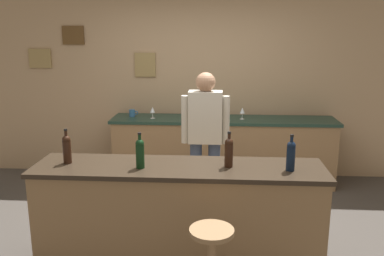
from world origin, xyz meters
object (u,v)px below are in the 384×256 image
Objects in this scene: wine_glass_a at (153,110)px; coffee_mug at (132,113)px; wine_bottle_d at (291,155)px; wine_glass_b at (242,111)px; bartender at (205,135)px; wine_bottle_a at (67,148)px; wine_bottle_b at (140,152)px; wine_bottle_c at (229,151)px.

coffee_mug is at bearing 160.49° from wine_glass_a.
wine_bottle_d is 2.10m from wine_glass_b.
wine_bottle_a is (-1.16, -0.98, 0.12)m from bartender.
wine_bottle_b reaches higher than wine_glass_a.
bartender is 5.29× the size of wine_bottle_d.
bartender is 5.29× the size of wine_bottle_b.
wine_bottle_a is at bearing -93.49° from coffee_mug.
wine_glass_b is (0.46, 1.03, 0.07)m from bartender.
wine_bottle_b is at bearing -76.36° from coffee_mug.
wine_glass_b is at bearing 97.69° from wine_bottle_d.
wine_bottle_b is (0.66, -0.09, 0.00)m from wine_bottle_a.
wine_bottle_b and wine_bottle_c have the same top height.
bartender reaches higher than wine_bottle_c.
wine_bottle_c is 2.22m from wine_glass_a.
wine_glass_b is (-0.28, 2.08, -0.05)m from wine_bottle_d.
wine_bottle_c is at bearing 6.14° from wine_bottle_b.
wine_bottle_a is 2.58m from wine_glass_b.
wine_bottle_b is 0.74m from wine_bottle_c.
wine_bottle_c is at bearing -0.24° from wine_bottle_a.
bartender reaches higher than wine_glass_a.
wine_bottle_c is 2.45× the size of coffee_mug.
wine_glass_a is (-0.23, 2.07, -0.05)m from wine_bottle_b.
wine_bottle_c is 2.03m from wine_glass_b.
wine_bottle_c reaches higher than coffee_mug.
bartender is 12.96× the size of coffee_mug.
wine_bottle_a is 1.00× the size of wine_bottle_c.
wine_bottle_c is at bearing -76.77° from bartender.
wine_bottle_c reaches higher than wine_glass_b.
bartender is at bearing 64.50° from wine_bottle_b.
coffee_mug is (-1.77, 2.16, -0.11)m from wine_bottle_d.
bartender reaches higher than coffee_mug.
wine_bottle_b is at bearing -179.24° from wine_bottle_d.
wine_bottle_a and wine_bottle_d have the same top height.
wine_bottle_a is 1.00× the size of wine_bottle_b.
wine_bottle_d is at bearing -82.31° from wine_glass_b.
wine_bottle_c is 2.45m from coffee_mug.
wine_bottle_b is 2.24m from coffee_mug.
bartender is 5.29× the size of wine_bottle_c.
wine_bottle_a is 1.97× the size of wine_glass_a.
wine_bottle_b is 2.08m from wine_glass_a.
wine_bottle_a is 2.03m from wine_glass_a.
wine_bottle_b is 2.45× the size of coffee_mug.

